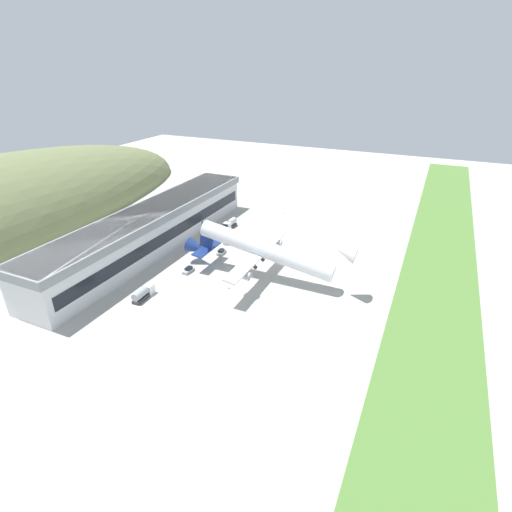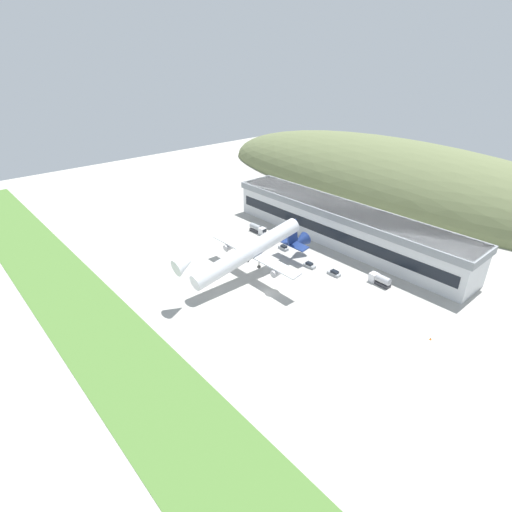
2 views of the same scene
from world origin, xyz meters
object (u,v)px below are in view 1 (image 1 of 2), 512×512
(service_car_1, at_px, (188,270))
(box_truck, at_px, (143,293))
(traffic_cone_1, at_px, (285,213))
(service_car_0, at_px, (221,252))
(terminal_building, at_px, (151,226))
(service_car_2, at_px, (228,241))
(fuel_truck, at_px, (230,224))
(traffic_cone_0, at_px, (229,288))
(cargo_airplane, at_px, (262,250))

(service_car_1, height_order, box_truck, box_truck)
(box_truck, distance_m, traffic_cone_1, 75.88)
(service_car_0, bearing_deg, terminal_building, 102.34)
(terminal_building, bearing_deg, service_car_2, -57.26)
(fuel_truck, xyz_separation_m, traffic_cone_0, (-38.92, -20.25, -1.24))
(box_truck, height_order, traffic_cone_1, box_truck)
(traffic_cone_0, bearing_deg, service_car_0, 34.44)
(terminal_building, height_order, service_car_0, terminal_building)
(box_truck, distance_m, traffic_cone_0, 22.54)
(terminal_building, xyz_separation_m, service_car_1, (-9.74, -19.93, -6.86))
(fuel_truck, height_order, box_truck, fuel_truck)
(service_car_2, bearing_deg, traffic_cone_0, -151.56)
(service_car_2, bearing_deg, service_car_0, -166.98)
(traffic_cone_0, bearing_deg, fuel_truck, 27.49)
(fuel_truck, bearing_deg, terminal_building, 149.95)
(cargo_airplane, relative_size, service_car_1, 12.45)
(cargo_airplane, bearing_deg, traffic_cone_0, 151.57)
(terminal_building, height_order, fuel_truck, terminal_building)
(cargo_airplane, xyz_separation_m, fuel_truck, (28.97, 25.64, -6.94))
(cargo_airplane, bearing_deg, box_truck, 134.90)
(service_car_0, bearing_deg, service_car_1, 169.14)
(cargo_airplane, height_order, traffic_cone_0, cargo_airplane)
(terminal_building, xyz_separation_m, service_car_2, (13.38, -20.81, -6.87))
(service_car_1, xyz_separation_m, traffic_cone_0, (-3.39, -15.24, -0.37))
(terminal_building, xyz_separation_m, traffic_cone_0, (-13.13, -35.17, -7.23))
(service_car_1, xyz_separation_m, traffic_cone_1, (58.29, -7.89, -0.37))
(service_car_1, distance_m, service_car_2, 23.14)
(service_car_0, distance_m, traffic_cone_1, 43.87)
(cargo_airplane, distance_m, box_truck, 33.85)
(traffic_cone_0, height_order, traffic_cone_1, same)
(service_car_2, bearing_deg, fuel_truck, 25.40)
(service_car_0, height_order, traffic_cone_0, service_car_0)
(service_car_0, height_order, service_car_2, service_car_0)
(terminal_building, bearing_deg, service_car_1, -116.04)
(fuel_truck, relative_size, traffic_cone_0, 11.66)
(service_car_2, bearing_deg, cargo_airplane, -129.98)
(cargo_airplane, xyz_separation_m, service_car_1, (-6.56, 20.63, -7.82))
(fuel_truck, bearing_deg, box_truck, -177.61)
(cargo_airplane, xyz_separation_m, service_car_2, (16.56, 19.75, -7.82))
(service_car_2, bearing_deg, service_car_1, 177.82)
(fuel_truck, xyz_separation_m, box_truck, (-52.34, -2.18, -0.07))
(service_car_2, xyz_separation_m, traffic_cone_1, (35.17, -7.01, -0.36))
(service_car_1, relative_size, fuel_truck, 0.60)
(box_truck, relative_size, traffic_cone_1, 12.84)
(service_car_0, xyz_separation_m, traffic_cone_1, (43.58, -5.07, -0.39))
(service_car_2, relative_size, traffic_cone_0, 7.42)
(service_car_1, xyz_separation_m, service_car_2, (23.12, -0.88, -0.01))
(service_car_2, distance_m, traffic_cone_0, 30.15)
(service_car_0, distance_m, fuel_truck, 22.26)
(service_car_0, bearing_deg, service_car_2, 13.02)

